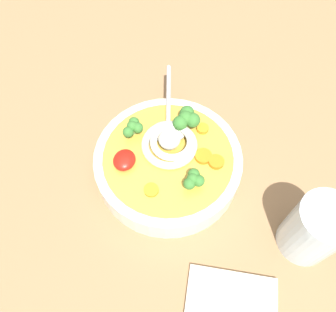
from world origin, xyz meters
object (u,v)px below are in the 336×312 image
(soup_bowl, at_px, (168,163))
(drinking_glass, at_px, (314,229))
(noodle_pile, at_px, (170,143))
(soup_spoon, at_px, (168,125))

(soup_bowl, height_order, drinking_glass, drinking_glass)
(soup_bowl, relative_size, noodle_pile, 2.40)
(soup_bowl, height_order, soup_spoon, soup_spoon)
(noodle_pile, height_order, soup_spoon, noodle_pile)
(soup_spoon, distance_m, drinking_glass, 0.28)
(drinking_glass, bearing_deg, soup_spoon, 62.57)
(soup_bowl, bearing_deg, soup_spoon, 13.20)
(noodle_pile, height_order, drinking_glass, drinking_glass)
(noodle_pile, xyz_separation_m, soup_spoon, (0.04, 0.01, -0.00))
(soup_spoon, xyz_separation_m, drinking_glass, (-0.13, -0.25, -0.00))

